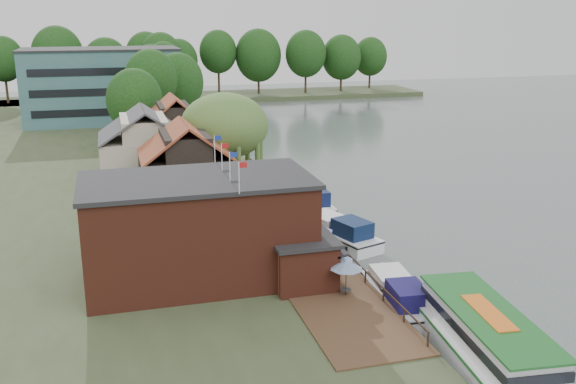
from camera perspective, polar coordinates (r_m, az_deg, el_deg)
ground at (r=51.13m, az=10.23°, el=-6.25°), size 260.00×260.00×0.00m
land_bank at (r=80.09m, az=-21.49°, el=1.30°), size 50.00×140.00×1.00m
quay_deck at (r=56.99m, az=-1.39°, el=-2.56°), size 6.00×50.00×0.10m
quay_rail at (r=58.00m, az=1.07°, el=-1.76°), size 0.20×49.00×1.00m
pub at (r=44.45m, az=-5.41°, el=-3.06°), size 20.00×11.00×7.30m
hotel_block at (r=113.09m, az=-16.17°, el=9.10°), size 25.40×12.40×12.30m
cottage_a at (r=58.43m, az=-9.07°, el=1.99°), size 8.60×7.60×8.50m
cottage_b at (r=67.94m, az=-12.61°, el=3.72°), size 9.60×8.60×8.50m
cottage_c at (r=77.04m, az=-10.05°, el=5.24°), size 7.60×7.60×8.50m
willow at (r=63.69m, az=-5.63°, el=4.13°), size 8.60×8.60×10.43m
umbrella_0 at (r=42.06m, az=5.18°, el=-7.61°), size 2.16×2.16×2.38m
umbrella_1 at (r=43.34m, az=4.20°, el=-6.86°), size 2.45×2.45×2.38m
umbrella_2 at (r=46.97m, az=1.87°, el=-5.01°), size 2.33×2.33×2.38m
umbrella_3 at (r=48.86m, az=2.71°, el=-4.19°), size 2.24×2.24×2.38m
umbrella_4 at (r=52.91m, az=0.50°, el=-2.60°), size 2.44×2.44×2.38m
umbrella_5 at (r=55.33m, az=-0.40°, el=-1.77°), size 2.33×2.33×2.38m
cruiser_0 at (r=43.37m, az=9.72°, el=-8.67°), size 4.04×9.84×2.31m
cruiser_1 at (r=54.61m, az=4.45°, el=-3.24°), size 6.23×10.54×2.44m
cruiser_2 at (r=63.50m, az=1.78°, el=-0.42°), size 3.43×10.48×2.56m
cruiser_3 at (r=72.02m, az=-0.41°, el=1.50°), size 4.41×10.58×2.51m
tour_boat at (r=36.98m, az=17.74°, el=-12.87°), size 5.77×15.55×3.32m
swan at (r=41.58m, az=10.19°, el=-11.24°), size 0.44×0.44×0.44m
bank_tree_0 at (r=85.01m, az=-13.43°, el=6.93°), size 7.12×7.12×11.17m
bank_tree_1 at (r=94.27m, az=-12.02°, el=8.41°), size 7.45×7.45×13.05m
bank_tree_2 at (r=101.73m, az=-9.70°, el=8.76°), size 7.83×7.83×12.07m
bank_tree_3 at (r=123.02m, az=-11.99°, el=9.88°), size 6.14×6.14×12.41m
bank_tree_4 at (r=128.21m, az=-10.91°, el=10.21°), size 6.78×6.78×12.61m
bank_tree_5 at (r=137.88m, az=-11.16°, el=10.87°), size 8.44×8.44×14.10m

